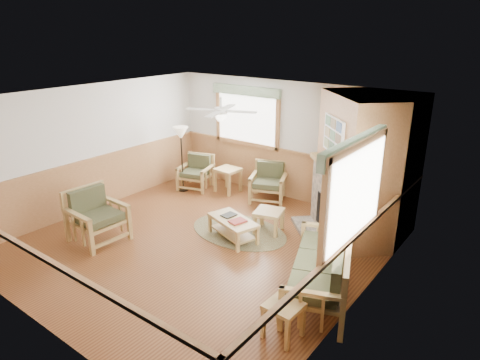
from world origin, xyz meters
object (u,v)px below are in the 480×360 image
Objects in this scene: armchair_left at (97,216)px; footstool at (269,221)px; floor_lamp_left at (182,159)px; sofa at (320,265)px; armchair_back_left at (196,172)px; coffee_table at (233,229)px; end_table_chairs at (228,180)px; end_table_sofa at (283,321)px; floor_lamp_right at (341,213)px; armchair_back_right at (268,182)px.

footstool is (2.34, 2.23, -0.27)m from armchair_left.
footstool is at bearing -11.95° from floor_lamp_left.
sofa is 5.00m from armchair_back_left.
end_table_chairs is (-1.62, 1.87, 0.09)m from coffee_table.
sofa is 1.19m from end_table_sofa.
floor_lamp_right is at bearing -29.56° from armchair_back_left.
floor_lamp_left reaches higher than end_table_chairs.
armchair_left is 4.42m from floor_lamp_right.
armchair_back_left reaches higher than end_table_chairs.
armchair_left reaches higher than footstool.
floor_lamp_right is (1.87, 0.59, 0.62)m from coffee_table.
footstool is at bearing -78.77° from armchair_back_right.
armchair_back_right is at bearing -3.45° from armchair_back_left.
end_table_sofa reaches higher than coffee_table.
footstool is 1.62m from floor_lamp_right.
floor_lamp_right reaches higher than sofa.
armchair_back_left is 5.68m from end_table_sofa.
end_table_chairs is at bearing 136.39° from end_table_sofa.
armchair_back_left is 3.17m from armchair_left.
armchair_left is 2.00× the size of end_table_sofa.
coffee_table is 0.62× the size of floor_lamp_right.
armchair_back_left is 1.91m from armchair_back_right.
sofa is 1.30× the size of floor_lamp_left.
end_table_chairs is 3.75m from floor_lamp_right.
footstool is 0.31× the size of floor_lamp_right.
end_table_sofa is at bearing -82.24° from floor_lamp_right.
floor_lamp_left is at bearing 147.33° from end_table_sofa.
armchair_back_right reaches higher than armchair_back_left.
coffee_table is 2.47m from end_table_chairs.
coffee_table is at bearing -26.68° from floor_lamp_left.
coffee_table is (-2.11, 0.60, -0.27)m from sofa.
armchair_left is 0.62× the size of floor_lamp_left.
armchair_left is at bearing 177.29° from end_table_sofa.
footstool is (1.99, -1.20, -0.07)m from end_table_chairs.
armchair_left is 2.53m from coffee_table.
end_table_chairs is 5.26m from end_table_sofa.
sofa reaches higher than end_table_sofa.
armchair_back_right reaches higher than coffee_table.
armchair_left is (-4.08, -0.97, 0.02)m from sofa.
end_table_chairs is 1.16× the size of footstool.
sofa is 4.19× the size of end_table_sofa.
floor_lamp_left is (-4.75, 3.05, 0.55)m from end_table_sofa.
end_table_chairs is at bearing 159.95° from floor_lamp_right.
sofa reaches higher than footstool.
floor_lamp_left is (-0.59, 2.85, 0.30)m from armchair_left.
end_table_chairs is at bearing 31.82° from floor_lamp_left.
armchair_back_left is 1.66× the size of end_table_sofa.
armchair_back_left is 1.38× the size of end_table_chairs.
footstool is (-1.82, 2.43, -0.02)m from end_table_sofa.
coffee_table is at bearing -49.15° from end_table_chairs.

